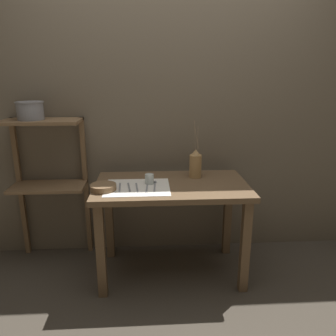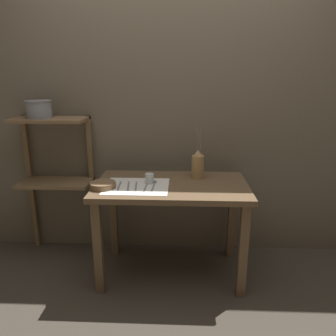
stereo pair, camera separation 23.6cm
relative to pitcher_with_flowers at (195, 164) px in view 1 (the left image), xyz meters
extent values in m
plane|color=#473F35|center=(-0.20, -0.15, -0.84)|extent=(12.00, 12.00, 0.00)
cube|color=#6B5E4C|center=(-0.20, 0.29, 0.36)|extent=(7.00, 0.06, 2.40)
cube|color=brown|center=(-0.20, -0.15, -0.12)|extent=(1.12, 0.65, 0.04)
cube|color=brown|center=(-0.70, -0.41, -0.49)|extent=(0.06, 0.06, 0.69)
cube|color=brown|center=(0.30, -0.41, -0.49)|extent=(0.06, 0.06, 0.69)
cube|color=brown|center=(-0.70, 0.12, -0.49)|extent=(0.06, 0.06, 0.69)
cube|color=brown|center=(0.30, 0.12, -0.49)|extent=(0.06, 0.06, 0.69)
cube|color=brown|center=(-1.16, 0.09, 0.33)|extent=(0.57, 0.29, 0.02)
cube|color=brown|center=(-1.16, 0.09, -0.19)|extent=(0.57, 0.29, 0.02)
cube|color=brown|center=(-1.43, 0.22, -0.25)|extent=(0.04, 0.04, 1.18)
cube|color=brown|center=(-0.89, 0.22, -0.25)|extent=(0.04, 0.04, 1.18)
cube|color=white|center=(-0.44, -0.22, -0.10)|extent=(0.45, 0.37, 0.00)
cylinder|color=#A87F4C|center=(0.00, 0.00, -0.02)|extent=(0.09, 0.09, 0.18)
cone|color=#A87F4C|center=(0.00, 0.00, 0.10)|extent=(0.07, 0.07, 0.04)
cylinder|color=#847056|center=(-0.01, -0.01, 0.23)|extent=(0.01, 0.01, 0.22)
cylinder|color=#847056|center=(0.00, 0.02, 0.22)|extent=(0.04, 0.01, 0.21)
cylinder|color=#847056|center=(0.00, 0.00, 0.21)|extent=(0.04, 0.01, 0.17)
cylinder|color=#847056|center=(0.01, 0.00, 0.21)|extent=(0.00, 0.01, 0.18)
cylinder|color=brown|center=(-0.68, -0.26, -0.08)|extent=(0.18, 0.18, 0.04)
cylinder|color=silver|center=(-0.36, -0.14, -0.06)|extent=(0.06, 0.06, 0.07)
cube|color=gray|center=(-0.57, -0.22, -0.10)|extent=(0.02, 0.19, 0.00)
cube|color=gray|center=(-0.50, -0.22, -0.10)|extent=(0.03, 0.19, 0.00)
cube|color=gray|center=(-0.45, -0.23, -0.10)|extent=(0.03, 0.19, 0.00)
cube|color=gray|center=(-0.37, -0.23, -0.10)|extent=(0.02, 0.19, 0.00)
sphere|color=gray|center=(-0.37, -0.14, -0.10)|extent=(0.02, 0.02, 0.02)
cube|color=gray|center=(-0.32, -0.23, -0.10)|extent=(0.02, 0.19, 0.00)
sphere|color=gray|center=(-0.31, -0.13, -0.10)|extent=(0.02, 0.02, 0.02)
cylinder|color=gray|center=(-1.23, 0.09, 0.41)|extent=(0.19, 0.19, 0.13)
cylinder|color=gray|center=(-1.23, 0.09, 0.47)|extent=(0.20, 0.20, 0.01)
camera|label=1|loc=(-0.36, -2.41, 0.67)|focal=35.00mm
camera|label=2|loc=(-0.12, -2.41, 0.67)|focal=35.00mm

